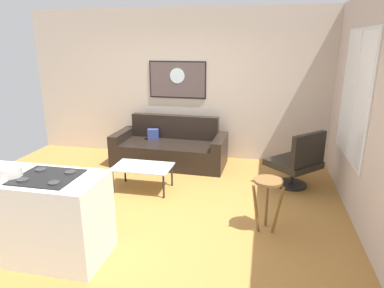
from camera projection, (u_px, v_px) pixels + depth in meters
ground at (151, 212)px, 4.62m from camera, size 6.40×6.40×0.04m
back_wall at (189, 85)px, 6.47m from camera, size 6.40×0.05×2.80m
right_wall at (369, 113)px, 3.96m from camera, size 0.05×6.40×2.80m
couch at (170, 149)px, 6.31m from camera, size 2.07×0.93×0.86m
coffee_table at (143, 168)px, 5.17m from camera, size 0.88×0.54×0.38m
armchair at (298, 162)px, 5.21m from camera, size 0.94×0.94×0.92m
bar_stool at (268, 191)px, 3.99m from camera, size 0.39×0.38×0.66m
kitchen_counter at (27, 215)px, 3.58m from camera, size 1.70×0.67×0.93m
mixing_bowl at (10, 172)px, 3.38m from camera, size 0.22×0.22×0.11m
wall_painting at (177, 80)px, 6.45m from camera, size 1.11×0.03×0.70m
window at (355, 96)px, 4.49m from camera, size 0.03×1.48×1.72m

